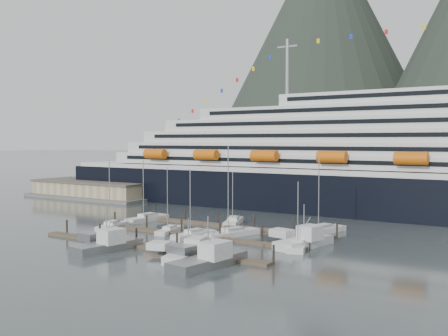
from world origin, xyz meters
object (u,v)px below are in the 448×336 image
(trawler_c, at_px, (188,251))
(trawler_b, at_px, (106,245))
(warehouse, at_px, (95,190))
(sailboat_a, at_px, (112,226))
(cruise_ship, at_px, (439,167))
(sailboat_b, at_px, (170,230))
(sailboat_d, at_px, (233,234))
(sailboat_f, at_px, (233,222))
(trawler_d, at_px, (207,260))
(sailboat_g, at_px, (322,231))
(sailboat_h, at_px, (298,246))
(trawler_e, at_px, (303,241))
(sailboat_e, at_px, (147,219))
(sailboat_c, at_px, (194,235))

(trawler_c, bearing_deg, trawler_b, 88.27)
(warehouse, bearing_deg, sailboat_a, -40.29)
(cruise_ship, bearing_deg, sailboat_b, -129.04)
(trawler_b, bearing_deg, sailboat_d, -17.94)
(sailboat_f, distance_m, trawler_d, 38.96)
(cruise_ship, bearing_deg, trawler_d, -104.99)
(cruise_ship, bearing_deg, sailboat_g, -113.45)
(sailboat_d, xyz_separation_m, trawler_d, (9.67, -22.67, 0.55))
(sailboat_b, distance_m, sailboat_h, 28.28)
(sailboat_g, relative_size, trawler_e, 1.26)
(sailboat_a, xyz_separation_m, trawler_e, (41.28, 4.34, 0.56))
(sailboat_b, relative_size, sailboat_h, 1.13)
(sailboat_d, bearing_deg, sailboat_e, 95.94)
(sailboat_e, distance_m, trawler_e, 42.71)
(sailboat_a, xyz_separation_m, sailboat_b, (13.02, 2.80, -0.03))
(sailboat_c, height_order, sailboat_g, sailboat_g)
(sailboat_e, xyz_separation_m, trawler_c, (30.01, -24.77, 0.44))
(sailboat_h, height_order, trawler_d, sailboat_h)
(sailboat_d, distance_m, trawler_b, 25.12)
(cruise_ship, xyz_separation_m, warehouse, (-102.03, -12.94, -9.79))
(cruise_ship, height_order, sailboat_g, cruise_ship)
(sailboat_h, height_order, trawler_b, sailboat_h)
(sailboat_h, bearing_deg, sailboat_c, 75.82)
(sailboat_a, bearing_deg, sailboat_c, -101.77)
(cruise_ship, distance_m, trawler_b, 80.92)
(trawler_d, bearing_deg, sailboat_f, 32.92)
(sailboat_b, distance_m, sailboat_g, 30.38)
(cruise_ship, relative_size, sailboat_a, 14.05)
(sailboat_a, distance_m, trawler_e, 41.51)
(sailboat_g, distance_m, trawler_c, 32.96)
(sailboat_e, distance_m, sailboat_g, 40.32)
(sailboat_d, height_order, trawler_e, sailboat_d)
(trawler_c, height_order, trawler_d, trawler_d)
(warehouse, xyz_separation_m, sailboat_c, (68.20, -39.51, -1.82))
(sailboat_a, bearing_deg, trawler_e, -98.79)
(sailboat_f, xyz_separation_m, sailboat_g, (20.71, -0.00, 0.03))
(sailboat_e, bearing_deg, sailboat_a, -170.99)
(sailboat_e, distance_m, trawler_b, 32.35)
(sailboat_h, bearing_deg, trawler_d, 144.95)
(sailboat_h, distance_m, trawler_d, 19.65)
(cruise_ship, xyz_separation_m, trawler_b, (-39.20, -69.92, -11.05))
(sailboat_d, xyz_separation_m, trawler_c, (3.48, -19.18, 0.42))
(warehouse, relative_size, trawler_b, 3.60)
(sailboat_c, bearing_deg, trawler_e, -70.70)
(sailboat_a, height_order, sailboat_e, sailboat_a)
(cruise_ship, bearing_deg, sailboat_d, -121.00)
(sailboat_b, distance_m, trawler_b, 19.31)
(warehouse, height_order, sailboat_f, sailboat_f)
(sailboat_b, height_order, sailboat_d, sailboat_d)
(sailboat_b, xyz_separation_m, trawler_c, (16.22, -15.71, 0.47))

